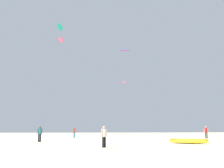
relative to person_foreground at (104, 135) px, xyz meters
name	(u,v)px	position (x,y,z in m)	size (l,w,h in m)	color
ground_plane	(138,153)	(1.95, -4.11, -0.98)	(120.00, 120.00, 0.00)	beige
person_foreground	(104,135)	(0.00, 0.00, 0.00)	(0.47, 0.38, 1.67)	black
person_midground	(40,133)	(-6.66, 7.92, 0.02)	(0.46, 0.40, 1.71)	black
person_left	(74,132)	(-3.62, 17.52, -0.07)	(0.35, 0.45, 1.55)	teal
person_right	(206,131)	(15.46, 14.87, 0.03)	(0.52, 0.39, 1.73)	#2D2D33
kite_grounded_near	(189,141)	(8.45, 3.99, -0.76)	(3.93, 2.60, 0.47)	yellow
kite_aloft_0	(125,50)	(6.03, 31.96, 17.58)	(2.30, 0.71, 0.29)	purple
kite_aloft_1	(61,40)	(-7.37, 26.43, 17.62)	(1.11, 2.96, 0.55)	#E5598C
kite_aloft_2	(124,82)	(6.34, 35.72, 10.99)	(1.06, 2.92, 0.47)	#E5598C
kite_aloft_4	(60,27)	(-8.89, 34.76, 23.79)	(1.44, 4.12, 0.52)	#19B29E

